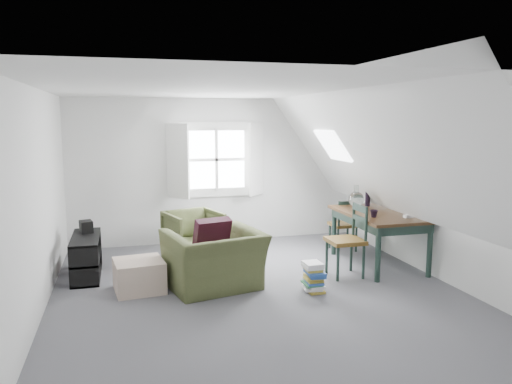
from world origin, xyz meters
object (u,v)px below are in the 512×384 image
object	(u,v)px
magazine_stack	(314,277)
dining_chair_far	(344,224)
armchair_near	(215,288)
dining_table	(379,219)
armchair_far	(194,257)
dining_chair_near	(348,239)
media_shelf	(86,259)
ottoman	(139,276)

from	to	relation	value
magazine_stack	dining_chair_far	bearing A→B (deg)	54.75
armchair_near	dining_table	world-z (taller)	dining_table
armchair_near	armchair_far	bearing A→B (deg)	-101.31
dining_chair_near	media_shelf	distance (m)	3.60
dining_chair_near	ottoman	bearing A→B (deg)	-72.14
dining_table	dining_chair_near	size ratio (longest dim) A/B	1.60
armchair_near	magazine_stack	distance (m)	1.28
media_shelf	magazine_stack	bearing A→B (deg)	-25.62
armchair_near	dining_chair_near	bearing A→B (deg)	168.00
ottoman	dining_chair_near	world-z (taller)	dining_chair_near
dining_table	armchair_near	bearing A→B (deg)	-175.67
armchair_far	dining_table	size ratio (longest dim) A/B	0.51
dining_table	dining_chair_far	bearing A→B (deg)	94.32
dining_chair_far	magazine_stack	bearing A→B (deg)	74.53
armchair_far	magazine_stack	size ratio (longest dim) A/B	2.16
dining_chair_far	dining_chair_near	bearing A→B (deg)	86.78
armchair_far	dining_chair_far	size ratio (longest dim) A/B	0.95
armchair_near	dining_table	xyz separation A→B (m)	(2.53, 0.39, 0.69)
armchair_far	dining_chair_far	xyz separation A→B (m)	(2.44, -0.27, 0.44)
ottoman	dining_chair_far	xyz separation A→B (m)	(3.33, 1.11, 0.25)
dining_chair_far	dining_table	bearing A→B (deg)	118.43
armchair_near	dining_chair_near	distance (m)	1.94
dining_chair_far	armchair_near	bearing A→B (deg)	47.71
dining_table	media_shelf	xyz separation A→B (m)	(-4.14, 0.54, -0.43)
armchair_near	media_shelf	distance (m)	1.87
media_shelf	magazine_stack	xyz separation A→B (m)	(2.79, -1.38, -0.07)
dining_chair_far	media_shelf	world-z (taller)	dining_chair_far
ottoman	magazine_stack	xyz separation A→B (m)	(2.11, -0.61, -0.01)
armchair_far	armchair_near	bearing A→B (deg)	-104.83
dining_chair_far	dining_chair_near	xyz separation A→B (m)	(-0.53, -1.24, 0.07)
magazine_stack	armchair_near	bearing A→B (deg)	159.22
dining_chair_far	media_shelf	distance (m)	4.02
magazine_stack	dining_chair_near	bearing A→B (deg)	34.82
dining_chair_near	media_shelf	bearing A→B (deg)	-83.99
armchair_near	media_shelf	bearing A→B (deg)	-42.96
dining_chair_near	magazine_stack	world-z (taller)	dining_chair_near
dining_chair_far	dining_chair_near	distance (m)	1.35
armchair_near	ottoman	size ratio (longest dim) A/B	1.93
dining_table	dining_chair_near	distance (m)	0.77
ottoman	media_shelf	distance (m)	1.03
armchair_far	media_shelf	world-z (taller)	media_shelf
dining_chair_near	magazine_stack	distance (m)	0.90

